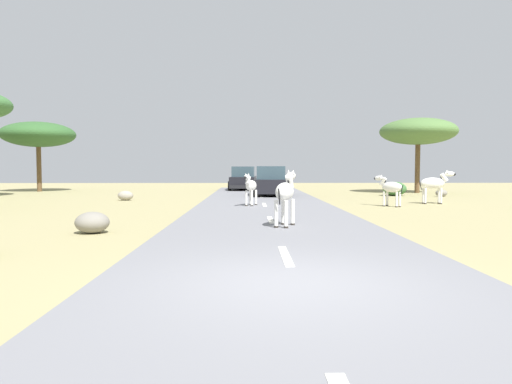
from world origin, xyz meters
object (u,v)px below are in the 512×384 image
Objects in this scene: zebra_0 at (251,186)px; zebra_3 at (434,184)px; car_0 at (271,182)px; tree_4 at (38,135)px; rock_2 at (92,222)px; rock_1 at (441,193)px; zebra_2 at (390,187)px; rock_0 at (125,196)px; zebra_1 at (286,192)px; car_1 at (243,179)px; bush_3 at (395,189)px; tree_0 at (418,132)px.

zebra_3 reaches higher than zebra_0.
car_0 is at bearing -125.00° from zebra_3.
tree_4 reaches higher than rock_2.
zebra_3 is at bearing -115.69° from rock_1.
rock_0 is at bearing 122.80° from zebra_2.
zebra_1 is at bearing -165.67° from zebra_2.
rock_2 reaches higher than rock_1.
car_0 is 1.00× the size of car_1.
bush_3 is at bearing -12.87° from tree_4.
zebra_3 is 0.34× the size of tree_0.
tree_0 reaches higher than car_1.
tree_0 reaches higher than rock_2.
zebra_2 is 13.11m from rock_2.
car_1 is (-9.15, 13.11, -0.11)m from zebra_3.
tree_4 is at bearing 163.04° from car_0.
zebra_2 is 2.95m from zebra_3.
zebra_2 is 13.27m from rock_0.
zebra_3 is at bearing -36.52° from car_0.
rock_1 is at bearing 150.12° from car_1.
car_0 is at bearing 106.51° from car_1.
zebra_1 is 11.52m from zebra_3.
zebra_1 is at bearing 96.76° from car_1.
rock_0 is (-6.02, -10.59, -0.60)m from car_1.
bush_3 is at bearing 13.68° from rock_0.
car_0 reaches higher than bush_3.
zebra_1 is 26.01m from tree_4.
rock_1 is at bearing -89.72° from tree_0.
zebra_2 reaches higher than rock_2.
rock_2 is at bearing -62.86° from tree_4.
tree_4 is 13.10m from rock_0.
zebra_0 is 8.80m from zebra_3.
tree_4 is (-21.19, 13.17, 3.21)m from zebra_2.
zebra_1 is 1.15× the size of bush_3.
zebra_2 is 0.28× the size of tree_0.
zebra_3 reaches higher than rock_1.
rock_2 is at bearing -129.17° from bush_3.
rock_0 reaches higher than rock_1.
rock_1 is (10.35, 14.07, -0.80)m from zebra_1.
tree_0 is 1.00× the size of tree_4.
zebra_1 reaches higher than rock_1.
rock_0 is at bearing 100.99° from rock_2.
zebra_1 reaches higher than rock_2.
tree_4 is (-26.36, 2.25, -0.07)m from tree_0.
rock_0 is at bearing -158.80° from tree_0.
car_0 is (0.27, 14.55, -0.16)m from zebra_1.
tree_0 reaches higher than bush_3.
car_1 is 14.05m from rock_1.
car_0 is 17.57m from tree_4.
zebra_1 is at bearing -56.01° from rock_0.
rock_1 is (5.19, 7.00, -0.63)m from zebra_2.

